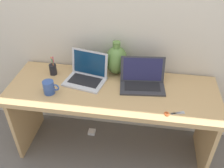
{
  "coord_description": "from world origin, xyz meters",
  "views": [
    {
      "loc": [
        0.24,
        -1.54,
        1.89
      ],
      "look_at": [
        0.0,
        0.0,
        0.75
      ],
      "focal_mm": 39.54,
      "sensor_mm": 36.0,
      "label": 1
    }
  ],
  "objects_px": {
    "scissors": "(171,114)",
    "power_brick": "(92,132)",
    "laptop_left": "(87,73)",
    "laptop_right": "(142,79)",
    "pen_cup": "(53,69)",
    "coffee_mug": "(49,87)",
    "green_vase": "(116,60)"
  },
  "relations": [
    {
      "from": "laptop_left",
      "to": "laptop_right",
      "type": "xyz_separation_m",
      "value": [
        0.46,
        -0.01,
        -0.0
      ]
    },
    {
      "from": "pen_cup",
      "to": "scissors",
      "type": "xyz_separation_m",
      "value": [
        0.98,
        -0.36,
        -0.05
      ]
    },
    {
      "from": "laptop_right",
      "to": "pen_cup",
      "type": "distance_m",
      "value": 0.76
    },
    {
      "from": "scissors",
      "to": "coffee_mug",
      "type": "bearing_deg",
      "value": 173.88
    },
    {
      "from": "green_vase",
      "to": "laptop_left",
      "type": "bearing_deg",
      "value": -148.95
    },
    {
      "from": "laptop_right",
      "to": "power_brick",
      "type": "relative_size",
      "value": 5.35
    },
    {
      "from": "power_brick",
      "to": "scissors",
      "type": "bearing_deg",
      "value": -28.08
    },
    {
      "from": "power_brick",
      "to": "green_vase",
      "type": "bearing_deg",
      "value": 23.14
    },
    {
      "from": "scissors",
      "to": "power_brick",
      "type": "relative_size",
      "value": 2.09
    },
    {
      "from": "green_vase",
      "to": "power_brick",
      "type": "xyz_separation_m",
      "value": [
        -0.23,
        -0.1,
        -0.81
      ]
    },
    {
      "from": "laptop_left",
      "to": "pen_cup",
      "type": "height_order",
      "value": "laptop_left"
    },
    {
      "from": "green_vase",
      "to": "power_brick",
      "type": "distance_m",
      "value": 0.85
    },
    {
      "from": "coffee_mug",
      "to": "laptop_right",
      "type": "bearing_deg",
      "value": 17.54
    },
    {
      "from": "laptop_left",
      "to": "coffee_mug",
      "type": "height_order",
      "value": "laptop_left"
    },
    {
      "from": "laptop_right",
      "to": "scissors",
      "type": "distance_m",
      "value": 0.39
    },
    {
      "from": "laptop_left",
      "to": "power_brick",
      "type": "xyz_separation_m",
      "value": [
        -0.01,
        0.04,
        -0.75
      ]
    },
    {
      "from": "green_vase",
      "to": "scissors",
      "type": "height_order",
      "value": "green_vase"
    },
    {
      "from": "scissors",
      "to": "green_vase",
      "type": "bearing_deg",
      "value": 134.26
    },
    {
      "from": "scissors",
      "to": "pen_cup",
      "type": "bearing_deg",
      "value": 160.06
    },
    {
      "from": "green_vase",
      "to": "power_brick",
      "type": "relative_size",
      "value": 4.21
    },
    {
      "from": "pen_cup",
      "to": "power_brick",
      "type": "relative_size",
      "value": 2.55
    },
    {
      "from": "laptop_left",
      "to": "coffee_mug",
      "type": "relative_size",
      "value": 2.82
    },
    {
      "from": "laptop_left",
      "to": "power_brick",
      "type": "distance_m",
      "value": 0.75
    },
    {
      "from": "pen_cup",
      "to": "scissors",
      "type": "height_order",
      "value": "pen_cup"
    },
    {
      "from": "scissors",
      "to": "power_brick",
      "type": "distance_m",
      "value": 1.04
    },
    {
      "from": "coffee_mug",
      "to": "power_brick",
      "type": "xyz_separation_m",
      "value": [
        0.24,
        0.27,
        -0.74
      ]
    },
    {
      "from": "scissors",
      "to": "power_brick",
      "type": "bearing_deg",
      "value": 151.92
    },
    {
      "from": "coffee_mug",
      "to": "pen_cup",
      "type": "bearing_deg",
      "value": 103.3
    },
    {
      "from": "coffee_mug",
      "to": "scissors",
      "type": "distance_m",
      "value": 0.93
    },
    {
      "from": "laptop_left",
      "to": "laptop_right",
      "type": "relative_size",
      "value": 0.96
    },
    {
      "from": "scissors",
      "to": "power_brick",
      "type": "height_order",
      "value": "scissors"
    },
    {
      "from": "coffee_mug",
      "to": "pen_cup",
      "type": "xyz_separation_m",
      "value": [
        -0.06,
        0.26,
        -0.0
      ]
    }
  ]
}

